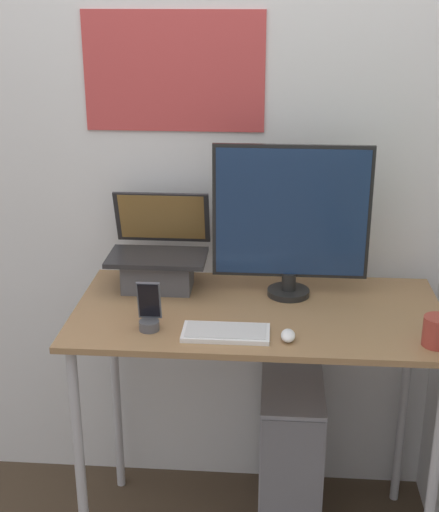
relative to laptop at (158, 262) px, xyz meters
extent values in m
cube|color=silver|center=(0.35, 0.23, 0.30)|extent=(6.00, 0.05, 2.60)
cube|color=#BF3F3F|center=(0.04, 0.20, 0.61)|extent=(0.61, 0.01, 0.40)
cube|color=#936D47|center=(0.35, -0.16, -0.10)|extent=(1.18, 0.61, 0.02)
cylinder|color=#B7B7BC|center=(-0.20, -0.42, -0.56)|extent=(0.03, 0.03, 0.89)
cylinder|color=#B7B7BC|center=(0.89, -0.42, -0.56)|extent=(0.03, 0.03, 0.89)
cylinder|color=#B7B7BC|center=(-0.20, 0.10, -0.56)|extent=(0.03, 0.03, 0.89)
cylinder|color=#B7B7BC|center=(0.89, 0.10, -0.56)|extent=(0.03, 0.03, 0.89)
cube|color=#4C4C51|center=(0.00, -0.02, -0.04)|extent=(0.23, 0.14, 0.11)
cube|color=#262628|center=(0.00, -0.02, 0.02)|extent=(0.33, 0.20, 0.02)
cube|color=#262628|center=(0.00, 0.11, 0.13)|extent=(0.33, 0.07, 0.19)
cube|color=olive|center=(0.00, 0.10, 0.13)|extent=(0.30, 0.06, 0.17)
cylinder|color=black|center=(0.44, -0.04, -0.08)|extent=(0.14, 0.14, 0.02)
cylinder|color=black|center=(0.44, -0.04, -0.04)|extent=(0.05, 0.05, 0.06)
cube|color=black|center=(0.44, -0.03, 0.20)|extent=(0.51, 0.01, 0.44)
cube|color=navy|center=(0.44, -0.04, 0.20)|extent=(0.49, 0.01, 0.42)
cube|color=white|center=(0.26, -0.35, -0.08)|extent=(0.26, 0.12, 0.01)
cube|color=silver|center=(0.26, -0.35, -0.08)|extent=(0.24, 0.11, 0.00)
ellipsoid|color=white|center=(0.44, -0.37, -0.08)|extent=(0.04, 0.07, 0.03)
cylinder|color=#4C4C51|center=(0.02, -0.33, -0.08)|extent=(0.06, 0.06, 0.03)
cube|color=#4C515B|center=(0.02, -0.32, 0.00)|extent=(0.07, 0.03, 0.12)
cube|color=black|center=(0.02, -0.33, 0.00)|extent=(0.06, 0.03, 0.11)
cube|color=gray|center=(0.47, -0.05, -0.71)|extent=(0.22, 0.43, 0.58)
cube|color=slate|center=(0.47, -0.26, -0.71)|extent=(0.21, 0.01, 0.55)
cylinder|color=#9E382D|center=(0.86, -0.37, -0.05)|extent=(0.08, 0.08, 0.09)
camera|label=1|loc=(0.38, -2.24, 0.86)|focal=50.00mm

